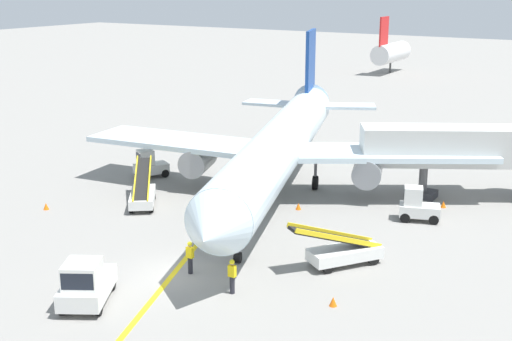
# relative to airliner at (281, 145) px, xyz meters

# --- Properties ---
(ground_plane) EXTENTS (300.00, 300.00, 0.00)m
(ground_plane) POSITION_rel_airliner_xyz_m (2.10, -14.21, -3.42)
(ground_plane) COLOR gray
(taxi_line_yellow) EXTENTS (25.97, 75.86, 0.01)m
(taxi_line_yellow) POSITION_rel_airliner_xyz_m (0.17, -9.21, -3.41)
(taxi_line_yellow) COLOR yellow
(taxi_line_yellow) RESTS_ON ground
(airliner) EXTENTS (27.61, 34.36, 10.10)m
(airliner) POSITION_rel_airliner_xyz_m (0.00, 0.00, 0.00)
(airliner) COLOR silver
(airliner) RESTS_ON ground
(jet_bridge) EXTENTS (12.45, 8.44, 4.85)m
(jet_bridge) POSITION_rel_airliner_xyz_m (11.34, 5.72, 0.12)
(jet_bridge) COLOR beige
(jet_bridge) RESTS_ON ground
(pushback_tug) EXTENTS (3.43, 4.07, 2.20)m
(pushback_tug) POSITION_rel_airliner_xyz_m (0.55, -18.84, -2.42)
(pushback_tug) COLOR silver
(pushback_tug) RESTS_ON ground
(baggage_tug_near_wing) EXTENTS (2.33, 2.73, 2.10)m
(baggage_tug_near_wing) POSITION_rel_airliner_xyz_m (-10.21, -1.63, -2.49)
(baggage_tug_near_wing) COLOR silver
(baggage_tug_near_wing) RESTS_ON ground
(baggage_tug_by_cargo_door) EXTENTS (2.69, 2.02, 2.10)m
(baggage_tug_by_cargo_door) POSITION_rel_airliner_xyz_m (9.73, -0.41, -2.49)
(baggage_tug_by_cargo_door) COLOR silver
(baggage_tug_by_cargo_door) RESTS_ON ground
(belt_loader_forward_hold) EXTENTS (3.99, 4.76, 2.59)m
(belt_loader_forward_hold) POSITION_rel_airliner_xyz_m (-6.40, -6.86, -2.64)
(belt_loader_forward_hold) COLOR silver
(belt_loader_forward_hold) RESTS_ON ground
(belt_loader_aft_hold) EXTENTS (3.92, 4.80, 2.59)m
(belt_loader_aft_hold) POSITION_rel_airliner_xyz_m (8.62, -8.85, -2.64)
(belt_loader_aft_hold) COLOR silver
(belt_loader_aft_hold) RESTS_ON ground
(ground_crew_marshaller) EXTENTS (0.36, 0.24, 1.70)m
(ground_crew_marshaller) POSITION_rel_airliner_xyz_m (5.59, -14.55, -2.51)
(ground_crew_marshaller) COLOR #26262D
(ground_crew_marshaller) RESTS_ON ground
(ground_crew_wing_walker) EXTENTS (0.36, 0.24, 1.70)m
(ground_crew_wing_walker) POSITION_rel_airliner_xyz_m (2.59, -13.78, -2.51)
(ground_crew_wing_walker) COLOR #26262D
(ground_crew_wing_walker) RESTS_ON ground
(safety_cone_nose_left) EXTENTS (0.36, 0.36, 0.44)m
(safety_cone_nose_left) POSITION_rel_airliner_xyz_m (9.04, 4.85, -3.20)
(safety_cone_nose_left) COLOR orange
(safety_cone_nose_left) RESTS_ON ground
(safety_cone_nose_right) EXTENTS (0.36, 0.36, 0.44)m
(safety_cone_nose_right) POSITION_rel_airliner_xyz_m (10.44, 2.83, -3.20)
(safety_cone_nose_right) COLOR orange
(safety_cone_nose_right) RESTS_ON ground
(safety_cone_wingtip_left) EXTENTS (0.36, 0.36, 0.44)m
(safety_cone_wingtip_left) POSITION_rel_airliner_xyz_m (-11.10, -10.75, -3.20)
(safety_cone_wingtip_left) COLOR orange
(safety_cone_wingtip_left) RESTS_ON ground
(safety_cone_wingtip_right) EXTENTS (0.36, 0.36, 0.44)m
(safety_cone_wingtip_right) POSITION_rel_airliner_xyz_m (2.65, -2.38, -3.20)
(safety_cone_wingtip_right) COLOR orange
(safety_cone_wingtip_right) RESTS_ON ground
(safety_cone_tail_area) EXTENTS (0.36, 0.36, 0.44)m
(safety_cone_tail_area) POSITION_rel_airliner_xyz_m (10.16, -13.26, -3.20)
(safety_cone_tail_area) COLOR orange
(safety_cone_tail_area) RESTS_ON ground
(distant_aircraft_far_left) EXTENTS (3.00, 10.10, 8.80)m
(distant_aircraft_far_left) POSITION_rel_airliner_xyz_m (-15.77, 63.31, -0.20)
(distant_aircraft_far_left) COLOR silver
(distant_aircraft_far_left) RESTS_ON ground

